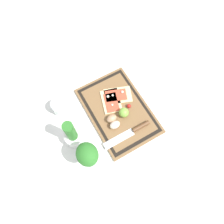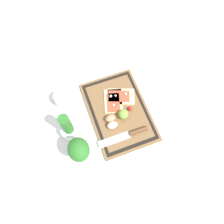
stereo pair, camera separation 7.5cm
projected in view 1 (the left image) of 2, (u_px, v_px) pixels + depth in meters
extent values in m
plane|color=white|center=(118.00, 111.00, 1.25)|extent=(6.00, 6.00, 0.00)
cube|color=brown|center=(118.00, 111.00, 1.24)|extent=(0.48, 0.32, 0.02)
cube|color=black|center=(118.00, 110.00, 1.23)|extent=(0.45, 0.30, 0.00)
cube|color=brown|center=(118.00, 110.00, 1.23)|extent=(0.41, 0.27, 0.00)
cube|color=beige|center=(118.00, 95.00, 1.26)|extent=(0.15, 0.18, 0.01)
cube|color=#D14C33|center=(116.00, 95.00, 1.26)|extent=(0.11, 0.14, 0.00)
sphere|color=silver|center=(122.00, 92.00, 1.26)|extent=(0.02, 0.02, 0.02)
sphere|color=silver|center=(113.00, 95.00, 1.25)|extent=(0.01, 0.01, 0.01)
cube|color=beige|center=(111.00, 101.00, 1.25)|extent=(0.17, 0.14, 0.01)
cube|color=#D14C33|center=(112.00, 102.00, 1.24)|extent=(0.13, 0.10, 0.00)
sphere|color=silver|center=(108.00, 97.00, 1.25)|extent=(0.02, 0.02, 0.02)
sphere|color=silver|center=(112.00, 105.00, 1.23)|extent=(0.01, 0.01, 0.01)
cube|color=silver|center=(119.00, 139.00, 1.17)|extent=(0.04, 0.18, 0.00)
cylinder|color=brown|center=(141.00, 126.00, 1.18)|extent=(0.02, 0.10, 0.02)
ellipsoid|color=tan|center=(112.00, 119.00, 1.19)|extent=(0.04, 0.06, 0.04)
ellipsoid|color=beige|center=(115.00, 125.00, 1.18)|extent=(0.04, 0.06, 0.04)
sphere|color=#7FB742|center=(124.00, 113.00, 1.20)|extent=(0.05, 0.05, 0.05)
sphere|color=red|center=(129.00, 106.00, 1.23)|extent=(0.02, 0.02, 0.02)
cylinder|color=white|center=(74.00, 138.00, 1.15)|extent=(0.09, 0.09, 0.08)
cylinder|color=#2D7528|center=(71.00, 133.00, 1.06)|extent=(0.05, 0.05, 0.20)
cylinder|color=silver|center=(60.00, 107.00, 1.21)|extent=(0.08, 0.08, 0.08)
cylinder|color=olive|center=(60.00, 109.00, 1.24)|extent=(0.07, 0.07, 0.03)
cylinder|color=silver|center=(58.00, 104.00, 1.17)|extent=(0.08, 0.08, 0.01)
cylinder|color=silver|center=(89.00, 158.00, 1.10)|extent=(0.07, 0.07, 0.10)
ellipsoid|color=#2D7528|center=(87.00, 154.00, 1.00)|extent=(0.12, 0.10, 0.10)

